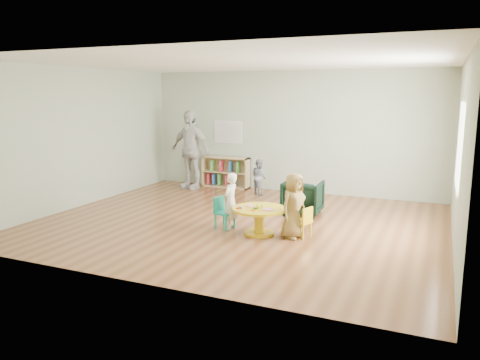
% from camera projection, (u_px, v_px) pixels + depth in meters
% --- Properties ---
extents(room, '(7.10, 7.00, 2.80)m').
position_uv_depth(room, '(240.00, 116.00, 8.05)').
color(room, brown).
rests_on(room, ground).
extents(activity_table, '(0.88, 0.88, 0.49)m').
position_uv_depth(activity_table, '(259.00, 216.00, 7.63)').
color(activity_table, gold).
rests_on(activity_table, ground).
extents(kid_chair_left, '(0.35, 0.35, 0.54)m').
position_uv_depth(kid_chair_left, '(223.00, 211.00, 7.99)').
color(kid_chair_left, teal).
rests_on(kid_chair_left, ground).
extents(kid_chair_right, '(0.34, 0.34, 0.50)m').
position_uv_depth(kid_chair_right, '(303.00, 221.00, 7.46)').
color(kid_chair_right, gold).
rests_on(kid_chair_right, ground).
extents(bookshelf, '(1.20, 0.30, 0.75)m').
position_uv_depth(bookshelf, '(226.00, 172.00, 11.54)').
color(bookshelf, tan).
rests_on(bookshelf, ground).
extents(alphabet_poster, '(0.74, 0.01, 0.54)m').
position_uv_depth(alphabet_poster, '(228.00, 132.00, 11.47)').
color(alphabet_poster, white).
rests_on(alphabet_poster, ground).
extents(armchair, '(0.72, 0.74, 0.65)m').
position_uv_depth(armchair, '(303.00, 198.00, 8.90)').
color(armchair, black).
rests_on(armchair, ground).
extents(child_left, '(0.24, 0.36, 0.97)m').
position_uv_depth(child_left, '(230.00, 201.00, 7.90)').
color(child_left, white).
rests_on(child_left, ground).
extents(child_right, '(0.51, 0.61, 1.05)m').
position_uv_depth(child_right, '(294.00, 206.00, 7.40)').
color(child_right, yellow).
rests_on(child_right, ground).
extents(toddler, '(0.50, 0.48, 0.82)m').
position_uv_depth(toddler, '(259.00, 177.00, 10.66)').
color(toddler, '#1C2946').
rests_on(toddler, ground).
extents(adult_caretaker, '(1.17, 0.66, 1.89)m').
position_uv_depth(adult_caretaker, '(190.00, 150.00, 11.25)').
color(adult_caretaker, silver).
rests_on(adult_caretaker, ground).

